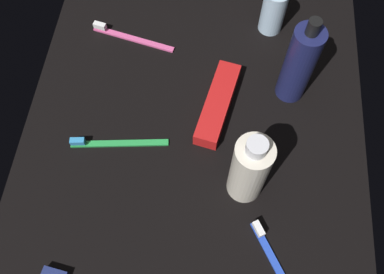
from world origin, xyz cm
name	(u,v)px	position (x,y,z in cm)	size (l,w,h in cm)	color
ground_plane	(192,145)	(0.00, 0.00, -0.60)	(84.00, 64.00, 1.20)	black
lotion_bottle	(299,64)	(13.55, -17.84, 8.87)	(5.51, 5.51, 20.04)	#1A1E4C
bodywash_bottle	(249,169)	(-7.23, -9.95, 8.07)	(6.10, 6.10, 17.67)	silver
deodorant_stick	(273,11)	(29.27, -13.64, 4.97)	(4.94, 4.94, 9.93)	silver
toothbrush_green	(113,143)	(-1.51, 14.42, 0.61)	(3.47, 18.01, 2.10)	green
toothbrush_pink	(128,36)	(23.23, 15.91, 0.61)	(5.27, 17.80, 2.10)	#E55999
toothbrush_blue	(277,266)	(-20.40, -15.86, 0.61)	(16.10, 10.20, 2.10)	blue
toothpaste_box_red	(218,104)	(8.18, -4.08, 1.60)	(17.60, 4.40, 3.20)	red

